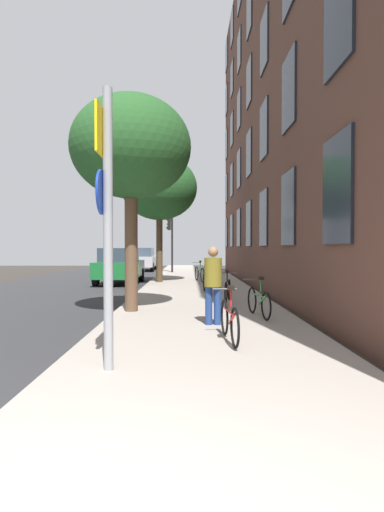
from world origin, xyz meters
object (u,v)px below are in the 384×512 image
Objects in this scene: bicycle_4 at (216,277)px; sign_post at (106,210)px; bicycle_2 at (228,290)px; car_0 at (120,265)px; tree_near at (131,149)px; bicycle_1 at (259,301)px; pedestrian_0 at (213,280)px; car_1 at (143,259)px; tree_far at (159,188)px; bicycle_0 at (229,320)px; traffic_light at (170,234)px; bicycle_5 at (199,273)px; bicycle_3 at (206,282)px.

sign_post is at bearing -100.71° from bicycle_4.
car_0 reaches higher than bicycle_2.
car_0 is (-2.11, 13.59, -1.29)m from sign_post.
tree_near reaches higher than car_0.
bicycle_1 is 1.53m from pedestrian_0.
sign_post is 6.90m from bicycle_2.
bicycle_1 is (2.59, 3.95, -1.66)m from sign_post.
tree_near is at bearing -84.45° from car_1.
tree_far reaches higher than bicycle_2.
bicycle_0 is at bearing -80.11° from car_1.
car_1 is at bearing 103.79° from bicycle_2.
traffic_light is 9.66m from bicycle_4.
traffic_light reaches higher than bicycle_5.
tree_near is 9.53m from car_0.
pedestrian_0 is at bearing -138.66° from bicycle_1.
bicycle_5 is (-0.18, 12.00, 0.01)m from bicycle_0.
bicycle_4 is 1.08× the size of pedestrian_0.
bicycle_3 is at bearing 63.53° from tree_near.
bicycle_4 is (2.39, -2.04, -3.79)m from tree_far.
sign_post is 2.09× the size of bicycle_4.
bicycle_4 is (-0.01, 4.80, 0.03)m from bicycle_2.
tree_far is 3.93m from car_0.
bicycle_3 is (1.89, -4.44, -3.80)m from tree_far.
bicycle_4 is at bearing 93.81° from bicycle_1.
tree_far is at bearing -79.82° from car_1.
bicycle_1 is 0.38× the size of car_1.
bicycle_4 is 13.66m from car_1.
tree_near is at bearing -147.85° from bicycle_2.
tree_near is 3.27× the size of bicycle_0.
pedestrian_0 reaches higher than bicycle_5.
traffic_light is 2.16× the size of bicycle_2.
car_1 is at bearing 109.59° from bicycle_5.
car_0 is (-4.70, 9.64, 0.37)m from bicycle_1.
bicycle_2 is at bearing 79.74° from pedestrian_0.
bicycle_4 reaches higher than bicycle_1.
pedestrian_0 is at bearing -90.03° from bicycle_5.
tree_far is (-0.28, 13.19, 2.16)m from sign_post.
traffic_light is 2.19× the size of bicycle_0.
car_0 reaches higher than bicycle_1.
traffic_light is at bearing 73.42° from car_0.
traffic_light is 17.47m from pedestrian_0.
bicycle_0 is at bearing -80.38° from tree_far.
tree_near reaches higher than bicycle_1.
tree_near is at bearing -102.11° from bicycle_5.
traffic_light is 7.27m from bicycle_5.
bicycle_0 is 0.39× the size of car_0.
car_0 is at bearing 98.82° from sign_post.
bicycle_2 is at bearing -80.98° from traffic_light.
sign_post is at bearing -85.73° from tree_near.
bicycle_0 reaches higher than bicycle_1.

